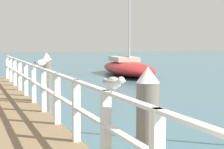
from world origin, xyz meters
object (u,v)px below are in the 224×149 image
seagull_foreground (114,82)px  seagull_background (42,62)px  dock_piling_far (47,85)px  dock_piling_near (147,139)px  boat_3 (127,67)px

seagull_foreground → seagull_background: size_ratio=1.14×
dock_piling_far → seagull_foreground: bearing=-93.2°
dock_piling_far → seagull_background: bearing=-104.3°
dock_piling_near → dock_piling_far: bearing=90.0°
dock_piling_far → seagull_background: dock_piling_far is taller
dock_piling_near → seagull_background: size_ratio=4.38×
boat_3 → seagull_foreground: bearing=75.4°
dock_piling_near → dock_piling_far: size_ratio=1.00×
dock_piling_far → seagull_foreground: size_ratio=3.84×
seagull_foreground → seagull_background: (0.01, 5.27, 0.00)m
dock_piling_near → seagull_foreground: dock_piling_near is taller
seagull_foreground → boat_3: boat_3 is taller
seagull_foreground → boat_3: 21.31m
seagull_foreground → seagull_background: same height
dock_piling_near → dock_piling_far: (0.00, 6.90, 0.00)m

